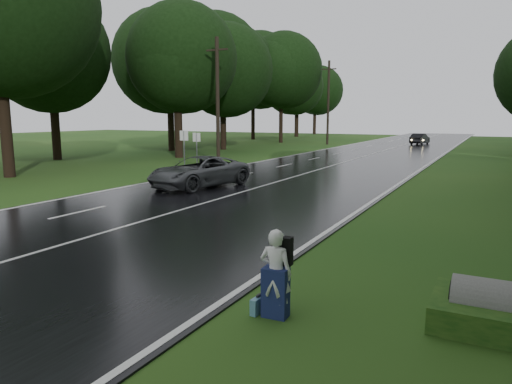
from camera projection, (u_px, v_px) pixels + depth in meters
ground at (97, 236)px, 13.39m from camera, size 160.00×160.00×0.00m
road at (325, 168)px, 30.88m from camera, size 12.00×140.00×0.04m
lane_center at (325, 167)px, 30.88m from camera, size 0.12×140.00×0.01m
grey_car at (199, 172)px, 22.36m from camera, size 3.47×5.68×1.47m
far_car at (420, 139)px, 56.49m from camera, size 1.93×4.16×1.32m
hitchhiker at (276, 276)px, 7.90m from camera, size 0.59×0.53×1.56m
suitcase at (259, 305)px, 8.13m from camera, size 0.15×0.42×0.29m
culvert at (502, 329)px, 7.53m from camera, size 1.61×0.80×0.80m
utility_pole_mid at (218, 162)px, 34.87m from camera, size 1.80×0.28×9.10m
utility_pole_far at (327, 145)px, 56.79m from camera, size 1.80×0.28×10.01m
road_sign_a at (185, 172)px, 29.00m from camera, size 0.61×0.10×2.55m
road_sign_b at (197, 169)px, 30.19m from camera, size 0.57×0.10×2.37m
tree_left_c at (10, 177)px, 26.37m from camera, size 10.83×10.83×16.93m
tree_left_d at (179, 158)px, 38.79m from camera, size 9.13×9.13×14.27m
tree_left_e at (223, 149)px, 48.32m from camera, size 8.57×8.57×13.39m
tree_left_f at (281, 143)px, 61.01m from camera, size 10.59×10.59×16.55m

